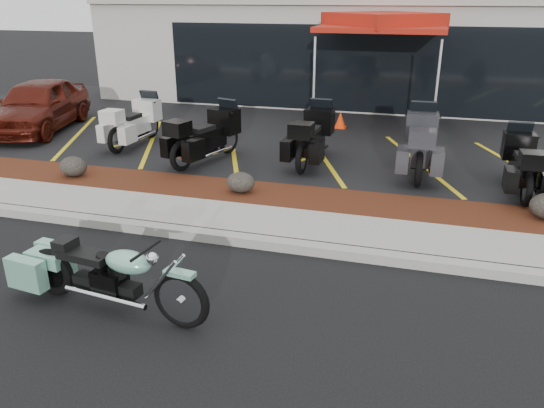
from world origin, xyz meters
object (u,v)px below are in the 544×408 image
(hero_cruiser, at_px, (181,292))
(parked_car, at_px, (38,105))
(popup_canopy, at_px, (383,24))
(traffic_cone, at_px, (340,120))
(touring_white, at_px, (150,115))

(hero_cruiser, relative_size, parked_car, 0.67)
(parked_car, xyz_separation_m, popup_canopy, (8.82, 3.09, 2.07))
(traffic_cone, bearing_deg, parked_car, -162.18)
(traffic_cone, relative_size, popup_canopy, 0.11)
(hero_cruiser, xyz_separation_m, parked_car, (-7.62, 7.32, 0.36))
(parked_car, relative_size, popup_canopy, 0.99)
(hero_cruiser, xyz_separation_m, traffic_cone, (0.26, 9.86, -0.11))
(touring_white, height_order, popup_canopy, popup_canopy)
(hero_cruiser, distance_m, popup_canopy, 10.76)
(parked_car, bearing_deg, traffic_cone, 4.28)
(parked_car, height_order, traffic_cone, parked_car)
(popup_canopy, bearing_deg, parked_car, -143.23)
(traffic_cone, distance_m, popup_canopy, 2.77)
(popup_canopy, bearing_deg, traffic_cone, -131.99)
(touring_white, xyz_separation_m, traffic_cone, (4.54, 2.48, -0.39))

